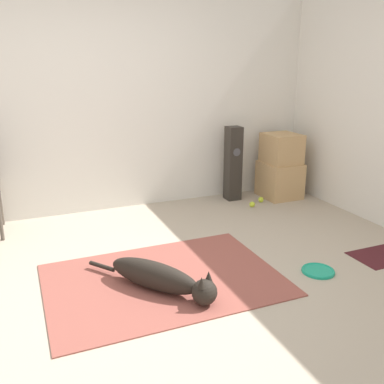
% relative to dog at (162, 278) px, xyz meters
% --- Properties ---
extents(ground_plane, '(12.00, 12.00, 0.00)m').
position_rel_dog_xyz_m(ground_plane, '(0.01, -0.02, -0.12)').
color(ground_plane, '#B2A38E').
extents(wall_back, '(8.00, 0.06, 2.55)m').
position_rel_dog_xyz_m(wall_back, '(0.01, 2.08, 1.16)').
color(wall_back, silver).
rests_on(wall_back, ground_plane).
extents(area_rug, '(1.83, 1.29, 0.01)m').
position_rel_dog_xyz_m(area_rug, '(0.07, 0.16, -0.11)').
color(area_rug, '#934C42').
rests_on(area_rug, ground_plane).
extents(dog, '(0.76, 0.98, 0.24)m').
position_rel_dog_xyz_m(dog, '(0.00, 0.00, 0.00)').
color(dog, black).
rests_on(dog, area_rug).
extents(frisbee, '(0.27, 0.27, 0.03)m').
position_rel_dog_xyz_m(frisbee, '(1.30, -0.20, -0.11)').
color(frisbee, '#199E7A').
rests_on(frisbee, ground_plane).
extents(cardboard_box_lower, '(0.45, 0.48, 0.45)m').
position_rel_dog_xyz_m(cardboard_box_lower, '(2.17, 1.68, 0.10)').
color(cardboard_box_lower, tan).
rests_on(cardboard_box_lower, ground_plane).
extents(cardboard_box_upper, '(0.40, 0.43, 0.36)m').
position_rel_dog_xyz_m(cardboard_box_upper, '(2.17, 1.69, 0.51)').
color(cardboard_box_upper, tan).
rests_on(cardboard_box_upper, cardboard_box_lower).
extents(floor_speaker, '(0.17, 0.18, 0.92)m').
position_rel_dog_xyz_m(floor_speaker, '(1.56, 1.82, 0.34)').
color(floor_speaker, '#2D2823').
rests_on(floor_speaker, ground_plane).
extents(tennis_ball_by_boxes, '(0.07, 0.07, 0.07)m').
position_rel_dog_xyz_m(tennis_ball_by_boxes, '(1.64, 1.45, -0.09)').
color(tennis_ball_by_boxes, '#C6E033').
rests_on(tennis_ball_by_boxes, ground_plane).
extents(tennis_ball_near_speaker, '(0.07, 0.07, 0.07)m').
position_rel_dog_xyz_m(tennis_ball_near_speaker, '(1.83, 1.57, -0.09)').
color(tennis_ball_near_speaker, '#C6E033').
rests_on(tennis_ball_near_speaker, ground_plane).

